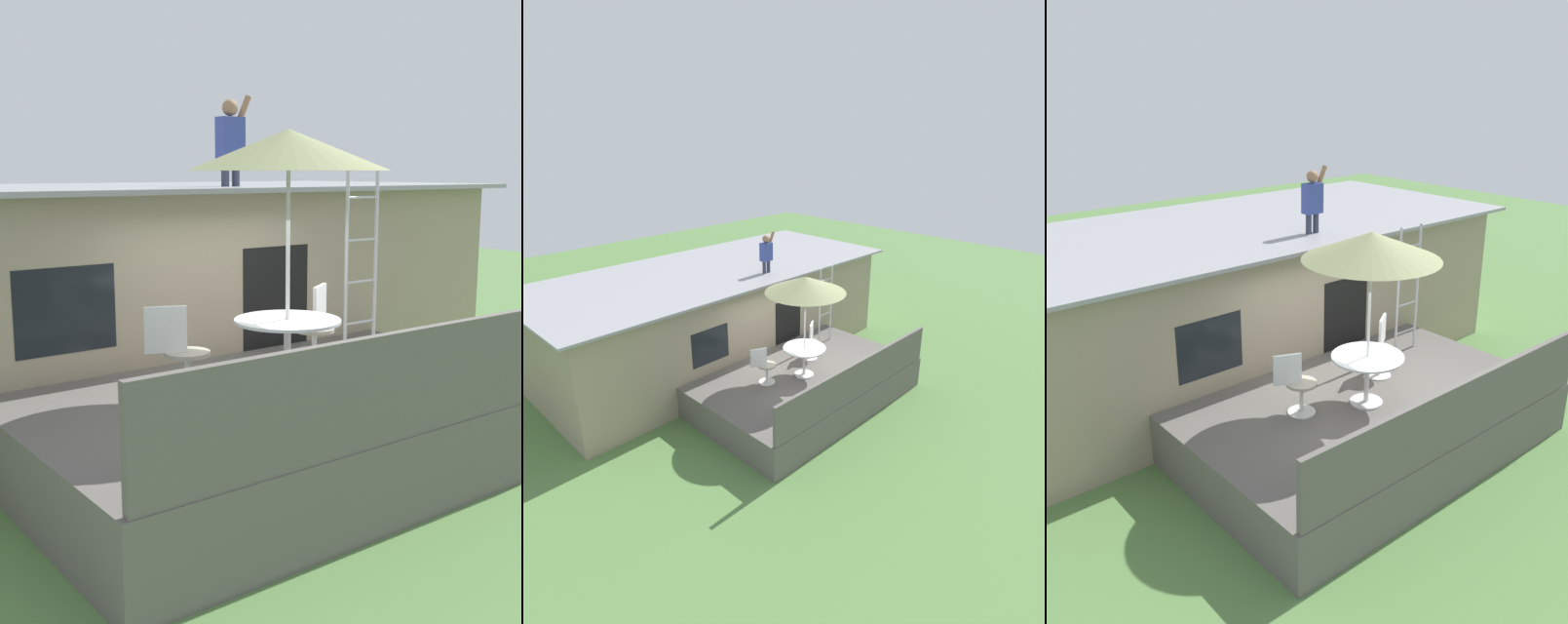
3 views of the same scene
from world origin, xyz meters
The scene contains 10 objects.
ground_plane centered at (0.00, 0.00, 0.00)m, with size 40.00×40.00×0.00m, color #567F42.
house centered at (0.00, 3.60, 1.39)m, with size 10.50×4.50×2.77m.
deck centered at (0.00, 0.00, 0.40)m, with size 5.44×3.40×0.80m, color #605B56.
deck_railing centered at (0.00, -1.65, 1.25)m, with size 5.34×0.08×0.90m, color #605B56.
patio_table centered at (-0.12, -0.10, 1.39)m, with size 1.04×1.04×0.74m.
patio_umbrella centered at (-0.12, -0.10, 3.15)m, with size 1.90×1.90×2.54m.
step_ladder centered at (1.73, 0.81, 1.90)m, with size 0.52×0.04×2.20m.
person_figure centered at (0.79, 2.18, 3.37)m, with size 0.47×0.20×1.11m.
patio_chair_left centered at (-1.09, 0.32, 1.26)m, with size 0.60×0.44×0.92m.
patio_chair_right centered at (0.72, 0.44, 1.26)m, with size 0.57×0.45×0.92m.
Camera 2 is at (-7.99, -7.15, 6.58)m, focal length 27.72 mm.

